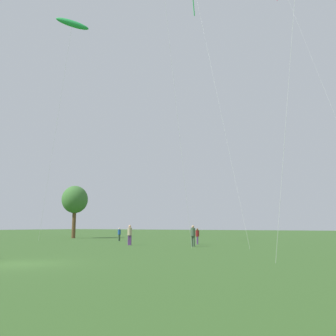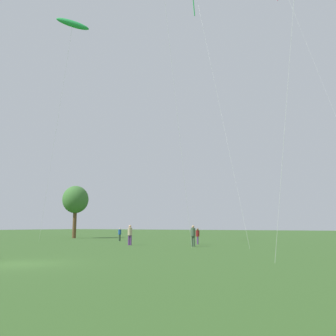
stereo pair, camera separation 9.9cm
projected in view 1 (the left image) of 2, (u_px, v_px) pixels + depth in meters
The scene contains 7 objects.
ground at pixel (19, 264), 16.87m from camera, with size 280.00×280.00×0.00m, color #335623.
person_standing_0 at pixel (193, 234), 31.54m from camera, with size 0.40×0.40×1.82m.
person_standing_1 at pixel (130, 233), 33.73m from camera, with size 0.41×0.41×1.85m.
person_standing_2 at pixel (197, 235), 35.14m from camera, with size 0.34×0.34×1.54m.
person_standing_3 at pixel (119, 233), 43.09m from camera, with size 0.34×0.34×1.54m.
kite_flying_1 at pixel (72, 24), 39.76m from camera, with size 7.82×3.40×24.53m.
park_tree_0 at pixel (75, 200), 53.79m from camera, with size 3.80×3.80×7.66m.
Camera 1 is at (15.05, -11.10, 1.76)m, focal length 38.84 mm.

